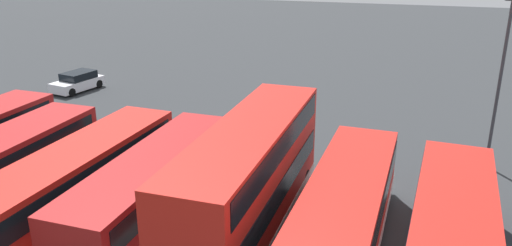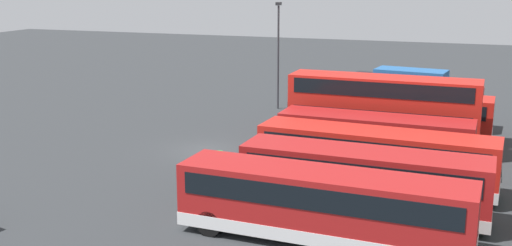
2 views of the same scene
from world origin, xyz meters
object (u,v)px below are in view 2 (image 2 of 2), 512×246
bus_double_decker_third (383,111)px  bus_single_deck_fifth (375,157)px  box_truck_blue (400,87)px  waste_bin_yellow (218,160)px  bus_single_deck_near_end (405,103)px  bus_single_deck_seventh (322,204)px  bus_single_deck_second (398,113)px  bus_single_deck_fourth (374,140)px  bus_single_deck_sixth (363,180)px  lamp_post_tall (278,48)px

bus_double_decker_third → bus_single_deck_fifth: (7.21, 0.72, -0.83)m
bus_double_decker_third → box_truck_blue: size_ratio=1.48×
waste_bin_yellow → bus_double_decker_third: bearing=130.5°
bus_single_deck_near_end → bus_single_deck_seventh: 21.78m
bus_single_deck_second → bus_single_deck_seventh: same height
bus_single_deck_seventh → bus_single_deck_fourth: bearing=178.1°
bus_single_deck_sixth → box_truck_blue: (-24.06, -1.25, 0.08)m
bus_single_deck_seventh → box_truck_blue: 27.67m
bus_single_deck_seventh → waste_bin_yellow: size_ratio=12.55×
box_truck_blue → bus_double_decker_third: bearing=2.1°
bus_single_deck_near_end → bus_single_deck_fifth: size_ratio=0.88×
bus_single_deck_sixth → waste_bin_yellow: size_ratio=11.68×
box_truck_blue → waste_bin_yellow: bearing=-20.7°
bus_single_deck_fourth → bus_single_deck_fifth: 3.38m
bus_single_deck_fourth → box_truck_blue: size_ratio=1.37×
bus_single_deck_second → bus_single_deck_fifth: bearing=1.0°
bus_single_deck_near_end → bus_double_decker_third: bus_double_decker_third is taller
bus_single_deck_fourth → bus_single_deck_fifth: size_ratio=0.89×
bus_double_decker_third → bus_single_deck_near_end: bearing=175.3°
bus_single_deck_second → bus_single_deck_near_end: bearing=179.1°
bus_single_deck_second → bus_single_deck_fifth: size_ratio=1.00×
bus_single_deck_seventh → box_truck_blue: box_truck_blue is taller
bus_double_decker_third → lamp_post_tall: size_ratio=1.36×
bus_single_deck_near_end → bus_single_deck_seventh: bearing=-2.1°
bus_single_deck_near_end → bus_single_deck_fourth: same height
bus_single_deck_seventh → lamp_post_tall: bearing=-158.5°
bus_double_decker_third → bus_single_deck_seventh: (14.62, -0.21, -0.83)m
bus_single_deck_fourth → bus_single_deck_fifth: bearing=9.7°
lamp_post_tall → waste_bin_yellow: lamp_post_tall is taller
box_truck_blue → lamp_post_tall: 10.37m
bus_single_deck_near_end → waste_bin_yellow: size_ratio=11.15×
lamp_post_tall → waste_bin_yellow: (16.35, 1.70, -4.44)m
bus_single_deck_near_end → bus_single_deck_second: bearing=-0.9°
box_truck_blue → waste_bin_yellow: (19.88, -7.51, -1.23)m
bus_single_deck_near_end → box_truck_blue: (-5.90, -1.07, 0.09)m
bus_single_deck_second → bus_double_decker_third: bearing=-8.4°
bus_single_deck_sixth → bus_single_deck_second: bearing=-179.0°
bus_single_deck_fifth → box_truck_blue: bearing=-176.6°
bus_single_deck_second → bus_single_deck_sixth: (14.58, 0.24, -0.00)m
bus_single_deck_near_end → bus_single_deck_sixth: (18.16, 0.19, 0.00)m
bus_single_deck_fifth → bus_double_decker_third: bearing=-174.3°
bus_single_deck_sixth → box_truck_blue: bearing=-177.0°
bus_single_deck_sixth → lamp_post_tall: (-20.53, -10.46, 3.30)m
bus_single_deck_near_end → box_truck_blue: size_ratio=1.36×
bus_single_deck_second → lamp_post_tall: (-5.95, -10.22, 3.30)m
bus_double_decker_third → waste_bin_yellow: bearing=-49.5°
bus_single_deck_seventh → lamp_post_tall: 26.14m
bus_single_deck_fourth → bus_single_deck_seventh: same height
bus_single_deck_second → bus_single_deck_fourth: bearing=-2.9°
bus_single_deck_sixth → lamp_post_tall: size_ratio=1.31×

